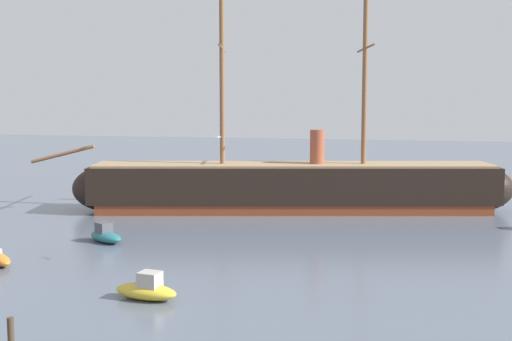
# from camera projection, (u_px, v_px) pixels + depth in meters

# --- Properties ---
(tall_ship) EXTENTS (58.86, 19.00, 28.71)m
(tall_ship) POSITION_uv_depth(u_px,v_px,m) (293.00, 186.00, 81.32)
(tall_ship) COLOR brown
(tall_ship) RESTS_ON ground
(motorboat_near_centre) EXTENTS (4.96, 2.65, 1.98)m
(motorboat_near_centre) POSITION_uv_depth(u_px,v_px,m) (147.00, 290.00, 45.80)
(motorboat_near_centre) COLOR gold
(motorboat_near_centre) RESTS_ON ground
(motorboat_alongside_bow) EXTENTS (4.86, 4.00, 1.91)m
(motorboat_alongside_bow) POSITION_uv_depth(u_px,v_px,m) (106.00, 235.00, 63.97)
(motorboat_alongside_bow) COLOR #236670
(motorboat_alongside_bow) RESTS_ON ground
(sailboat_distant_centre) EXTENTS (2.19, 5.10, 6.42)m
(sailboat_distant_centre) POSITION_uv_depth(u_px,v_px,m) (317.00, 199.00, 87.89)
(sailboat_distant_centre) COLOR orange
(sailboat_distant_centre) RESTS_ON ground
(mooring_piling_left_pair) EXTENTS (0.36, 0.36, 2.09)m
(mooring_piling_left_pair) POSITION_uv_depth(u_px,v_px,m) (11.00, 336.00, 35.88)
(mooring_piling_left_pair) COLOR #423323
(mooring_piling_left_pair) RESTS_ON ground
(seagull_in_flight) EXTENTS (1.17, 0.81, 0.14)m
(seagull_in_flight) POSITION_uv_depth(u_px,v_px,m) (219.00, 137.00, 52.62)
(seagull_in_flight) COLOR silver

